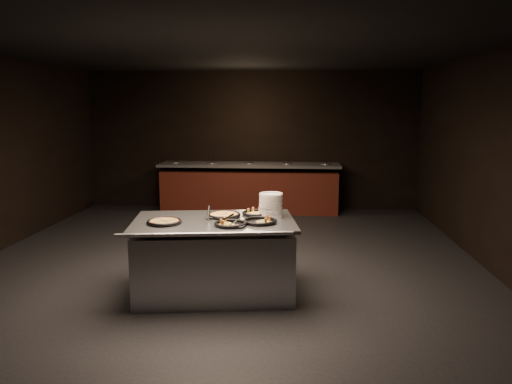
{
  "coord_description": "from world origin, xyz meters",
  "views": [
    {
      "loc": [
        0.92,
        -6.59,
        2.13
      ],
      "look_at": [
        0.39,
        0.3,
        0.96
      ],
      "focal_mm": 35.0,
      "sensor_mm": 36.0,
      "label": 1
    }
  ],
  "objects_px": {
    "plate_stack": "(271,205)",
    "pan_cheese_whole": "(224,215)",
    "pan_veggie_whole": "(164,222)",
    "serving_counter": "(214,259)"
  },
  "relations": [
    {
      "from": "serving_counter",
      "to": "plate_stack",
      "type": "xyz_separation_m",
      "value": [
        0.64,
        0.27,
        0.59
      ]
    },
    {
      "from": "serving_counter",
      "to": "pan_cheese_whole",
      "type": "distance_m",
      "value": 0.52
    },
    {
      "from": "serving_counter",
      "to": "pan_veggie_whole",
      "type": "height_order",
      "value": "pan_veggie_whole"
    },
    {
      "from": "pan_cheese_whole",
      "to": "plate_stack",
      "type": "bearing_deg",
      "value": 7.14
    },
    {
      "from": "serving_counter",
      "to": "plate_stack",
      "type": "distance_m",
      "value": 0.91
    },
    {
      "from": "serving_counter",
      "to": "pan_veggie_whole",
      "type": "distance_m",
      "value": 0.73
    },
    {
      "from": "pan_veggie_whole",
      "to": "serving_counter",
      "type": "bearing_deg",
      "value": 21.89
    },
    {
      "from": "serving_counter",
      "to": "pan_cheese_whole",
      "type": "xyz_separation_m",
      "value": [
        0.09,
        0.2,
        0.47
      ]
    },
    {
      "from": "plate_stack",
      "to": "pan_cheese_whole",
      "type": "height_order",
      "value": "plate_stack"
    },
    {
      "from": "pan_veggie_whole",
      "to": "pan_cheese_whole",
      "type": "height_order",
      "value": "same"
    }
  ]
}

